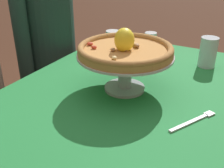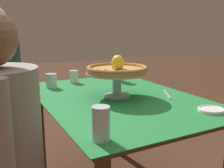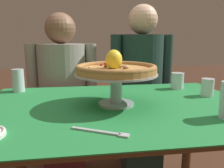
{
  "view_description": "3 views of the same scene",
  "coord_description": "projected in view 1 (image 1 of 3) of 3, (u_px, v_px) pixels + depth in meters",
  "views": [
    {
      "loc": [
        -0.89,
        -0.42,
        1.22
      ],
      "look_at": [
        -0.05,
        0.03,
        0.75
      ],
      "focal_mm": 44.6,
      "sensor_mm": 36.0,
      "label": 1
    },
    {
      "loc": [
        -1.3,
        0.71,
        1.11
      ],
      "look_at": [
        -0.05,
        0.05,
        0.8
      ],
      "focal_mm": 41.23,
      "sensor_mm": 36.0,
      "label": 2
    },
    {
      "loc": [
        -0.17,
        -0.96,
        1.01
      ],
      "look_at": [
        -0.02,
        0.06,
        0.8
      ],
      "focal_mm": 36.01,
      "sensor_mm": 36.0,
      "label": 3
    }
  ],
  "objects": [
    {
      "name": "pizza",
      "position": [
        124.0,
        49.0,
        1.03
      ],
      "size": [
        0.35,
        0.35,
        0.1
      ],
      "color": "#BC8447",
      "rests_on": "pizza_stand"
    },
    {
      "name": "dining_table",
      "position": [
        125.0,
        111.0,
        1.15
      ],
      "size": [
        1.24,
        0.86,
        0.71
      ],
      "color": "brown",
      "rests_on": "ground"
    },
    {
      "name": "water_glass_side_right",
      "position": [
        150.0,
        42.0,
        1.51
      ],
      "size": [
        0.06,
        0.06,
        0.09
      ],
      "color": "white",
      "rests_on": "dining_table"
    },
    {
      "name": "diner_right",
      "position": [
        51.0,
        64.0,
        1.66
      ],
      "size": [
        0.46,
        0.32,
        1.25
      ],
      "color": "#1E3833",
      "rests_on": "ground"
    },
    {
      "name": "water_glass_back_right",
      "position": [
        113.0,
        41.0,
        1.53
      ],
      "size": [
        0.07,
        0.07,
        0.1
      ],
      "color": "white",
      "rests_on": "dining_table"
    },
    {
      "name": "pizza_stand",
      "position": [
        124.0,
        65.0,
        1.05
      ],
      "size": [
        0.36,
        0.36,
        0.15
      ],
      "color": "#B7B7C1",
      "rests_on": "dining_table"
    },
    {
      "name": "water_glass_front_right",
      "position": [
        208.0,
        54.0,
        1.28
      ],
      "size": [
        0.08,
        0.08,
        0.14
      ],
      "color": "silver",
      "rests_on": "dining_table"
    },
    {
      "name": "dinner_fork",
      "position": [
        195.0,
        120.0,
        0.9
      ],
      "size": [
        0.18,
        0.11,
        0.01
      ],
      "color": "#B7B7C1",
      "rests_on": "dining_table"
    }
  ]
}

